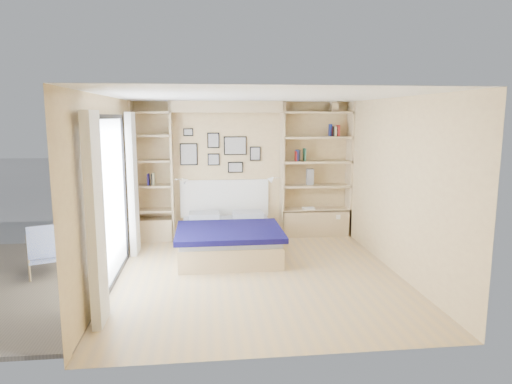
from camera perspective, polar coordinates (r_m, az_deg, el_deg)
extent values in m
plane|color=tan|center=(6.60, 0.18, -10.34)|extent=(4.50, 4.50, 0.00)
plane|color=#D7BA7D|center=(8.51, -1.59, 2.80)|extent=(4.00, 0.00, 4.00)
plane|color=#D7BA7D|center=(4.11, 3.88, -4.46)|extent=(4.00, 0.00, 4.00)
plane|color=#D7BA7D|center=(6.37, -17.97, 0.10)|extent=(0.00, 4.50, 4.50)
plane|color=#D7BA7D|center=(6.82, 17.13, 0.72)|extent=(0.00, 4.50, 4.50)
plane|color=white|center=(6.22, 0.19, 11.89)|extent=(4.50, 4.50, 0.00)
cube|color=tan|center=(8.32, -10.45, 2.50)|extent=(0.04, 0.35, 2.50)
cube|color=tan|center=(8.42, 3.27, 2.72)|extent=(0.04, 0.35, 2.50)
cube|color=tan|center=(8.26, -3.63, 10.58)|extent=(2.00, 0.35, 0.20)
cube|color=tan|center=(8.73, 11.58, 2.78)|extent=(0.04, 0.35, 2.50)
cube|color=tan|center=(8.40, -15.08, 2.39)|extent=(0.04, 0.35, 2.50)
cube|color=tan|center=(8.73, 7.42, -3.77)|extent=(1.30, 0.35, 0.50)
cube|color=tan|center=(8.54, -12.58, -4.56)|extent=(0.70, 0.35, 0.40)
cube|color=black|center=(6.29, -18.15, 8.94)|extent=(0.04, 2.08, 0.06)
cube|color=black|center=(6.67, -17.17, -10.30)|extent=(0.04, 2.08, 0.06)
cube|color=black|center=(5.42, -19.67, -3.21)|extent=(0.04, 0.06, 2.20)
cube|color=black|center=(7.38, -16.14, 0.23)|extent=(0.04, 0.06, 2.20)
cube|color=silver|center=(6.39, -17.73, -1.05)|extent=(0.01, 2.00, 2.20)
cube|color=white|center=(5.12, -19.42, -3.34)|extent=(0.10, 0.45, 2.30)
cube|color=white|center=(7.63, -15.15, 0.95)|extent=(0.10, 0.45, 2.30)
cube|color=tan|center=(8.68, 7.46, -2.16)|extent=(1.30, 0.35, 0.04)
cube|color=tan|center=(8.60, 7.52, 0.78)|extent=(1.30, 0.35, 0.04)
cube|color=tan|center=(8.54, 7.59, 3.76)|extent=(1.30, 0.35, 0.04)
cube|color=tan|center=(8.51, 7.65, 6.78)|extent=(1.30, 0.35, 0.04)
cube|color=tan|center=(8.50, 7.72, 9.81)|extent=(1.30, 0.35, 0.04)
cube|color=tan|center=(8.46, -12.67, -2.26)|extent=(0.70, 0.35, 0.04)
cube|color=tan|center=(8.39, -12.78, 0.75)|extent=(0.70, 0.35, 0.04)
cube|color=tan|center=(8.33, -12.89, 3.81)|extent=(0.70, 0.35, 0.04)
cube|color=tan|center=(8.30, -13.01, 6.90)|extent=(0.70, 0.35, 0.04)
cube|color=tan|center=(8.29, -13.11, 9.66)|extent=(0.70, 0.35, 0.04)
cube|color=tan|center=(7.55, -3.50, -6.46)|extent=(1.54, 1.93, 0.34)
cube|color=#A2A7B1|center=(7.49, -3.51, -4.85)|extent=(1.50, 1.89, 0.10)
cube|color=#0C0A3C|center=(7.16, -3.38, -4.95)|extent=(1.64, 1.35, 0.08)
cube|color=#A2A7B1|center=(8.10, -6.50, -3.00)|extent=(0.53, 0.39, 0.12)
cube|color=#A2A7B1|center=(8.14, -1.06, -2.88)|extent=(0.53, 0.39, 0.12)
cube|color=white|center=(8.53, -3.95, -0.80)|extent=(1.64, 0.04, 0.70)
cube|color=black|center=(8.43, -8.40, 4.69)|extent=(0.32, 0.02, 0.40)
cube|color=gray|center=(8.41, -8.40, 4.68)|extent=(0.28, 0.01, 0.36)
cube|color=black|center=(8.41, -5.35, 6.45)|extent=(0.22, 0.02, 0.28)
cube|color=gray|center=(8.40, -5.35, 6.44)|extent=(0.18, 0.01, 0.24)
cube|color=black|center=(8.43, -5.32, 4.07)|extent=(0.22, 0.02, 0.22)
cube|color=gray|center=(8.42, -5.31, 4.06)|extent=(0.18, 0.01, 0.18)
cube|color=black|center=(8.43, -2.61, 5.81)|extent=(0.42, 0.02, 0.34)
cube|color=gray|center=(8.42, -2.60, 5.80)|extent=(0.38, 0.01, 0.30)
cube|color=black|center=(8.46, -2.59, 3.10)|extent=(0.28, 0.02, 0.20)
cube|color=gray|center=(8.45, -2.58, 3.09)|extent=(0.24, 0.01, 0.16)
cube|color=black|center=(8.47, -0.10, 4.82)|extent=(0.20, 0.02, 0.26)
cube|color=gray|center=(8.46, -0.09, 4.81)|extent=(0.16, 0.01, 0.22)
cube|color=black|center=(8.40, -8.46, 7.41)|extent=(0.18, 0.02, 0.14)
cube|color=gray|center=(8.39, -8.47, 7.41)|extent=(0.14, 0.01, 0.10)
cylinder|color=silver|center=(8.26, -9.48, 1.56)|extent=(0.20, 0.02, 0.02)
cone|color=white|center=(8.25, -8.79, 1.44)|extent=(0.13, 0.12, 0.15)
cylinder|color=silver|center=(8.34, 2.40, 1.77)|extent=(0.20, 0.02, 0.02)
cone|color=white|center=(8.33, 1.72, 1.62)|extent=(0.13, 0.12, 0.15)
cube|color=#A51E1E|center=(8.44, 5.02, 4.49)|extent=(0.02, 0.15, 0.18)
cube|color=navy|center=(8.44, 5.13, 4.57)|extent=(0.03, 0.15, 0.20)
cube|color=black|center=(8.45, 5.36, 4.58)|extent=(0.03, 0.15, 0.21)
cube|color=#26593F|center=(8.47, 6.09, 4.67)|extent=(0.03, 0.15, 0.23)
cube|color=#A51E1E|center=(8.57, 9.36, 7.47)|extent=(0.02, 0.15, 0.17)
cube|color=navy|center=(8.56, 9.27, 7.64)|extent=(0.03, 0.15, 0.22)
cube|color=black|center=(8.57, 9.49, 7.49)|extent=(0.03, 0.15, 0.18)
cube|color=#C2C190|center=(8.59, 9.82, 7.46)|extent=(0.04, 0.15, 0.17)
cube|color=#A51E1E|center=(8.60, 10.21, 7.56)|extent=(0.03, 0.15, 0.20)
cube|color=navy|center=(8.37, -13.31, 1.54)|extent=(0.02, 0.15, 0.20)
cube|color=black|center=(8.37, -12.86, 1.55)|extent=(0.03, 0.15, 0.20)
cube|color=beige|center=(8.36, -12.67, 1.61)|extent=(0.03, 0.15, 0.21)
cube|color=tan|center=(8.58, 9.74, 10.39)|extent=(0.13, 0.13, 0.15)
cone|color=tan|center=(8.58, 9.76, 11.16)|extent=(0.20, 0.20, 0.08)
cube|color=slate|center=(8.54, 6.76, 1.89)|extent=(0.12, 0.12, 0.30)
cube|color=white|center=(8.58, 6.58, -2.03)|extent=(0.22, 0.16, 0.03)
cylinder|color=tan|center=(6.91, -26.45, -8.93)|extent=(0.07, 0.12, 0.34)
cylinder|color=tan|center=(6.92, -23.25, -8.67)|extent=(0.07, 0.12, 0.34)
cylinder|color=tan|center=(7.34, -26.59, -7.17)|extent=(0.13, 0.28, 0.57)
cylinder|color=tan|center=(7.35, -23.60, -6.93)|extent=(0.13, 0.28, 0.57)
cube|color=#334DBB|center=(7.06, -24.97, -7.85)|extent=(0.54, 0.58, 0.13)
cube|color=#334DBB|center=(7.33, -25.20, -5.69)|extent=(0.43, 0.32, 0.46)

